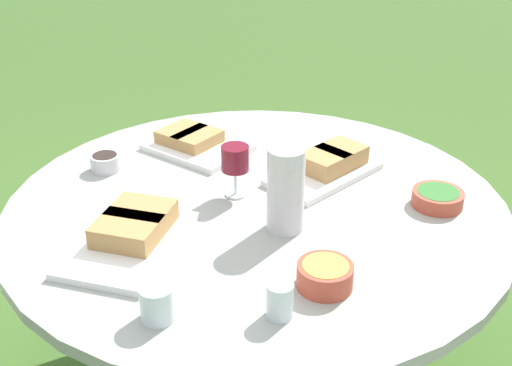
% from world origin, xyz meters
% --- Properties ---
extents(dining_table, '(1.47, 1.47, 0.75)m').
position_xyz_m(dining_table, '(0.00, 0.00, 0.67)').
color(dining_table, '#4C4C51').
rests_on(dining_table, ground_plane).
extents(water_pitcher, '(0.11, 0.10, 0.24)m').
position_xyz_m(water_pitcher, '(0.16, 0.05, 0.87)').
color(water_pitcher, silver).
rests_on(water_pitcher, dining_table).
extents(wine_glass, '(0.08, 0.08, 0.16)m').
position_xyz_m(wine_glass, '(-0.05, -0.05, 0.87)').
color(wine_glass, silver).
rests_on(wine_glass, dining_table).
extents(platter_bread_main, '(0.37, 0.42, 0.08)m').
position_xyz_m(platter_bread_main, '(-0.13, 0.26, 0.79)').
color(platter_bread_main, white).
rests_on(platter_bread_main, dining_table).
extents(platter_charcuterie, '(0.45, 0.39, 0.08)m').
position_xyz_m(platter_charcuterie, '(0.16, -0.36, 0.78)').
color(platter_charcuterie, white).
rests_on(platter_charcuterie, dining_table).
extents(platter_sandwich_side, '(0.40, 0.40, 0.06)m').
position_xyz_m(platter_sandwich_side, '(-0.40, -0.15, 0.78)').
color(platter_sandwich_side, white).
rests_on(platter_sandwich_side, dining_table).
extents(bowl_fries, '(0.13, 0.13, 0.06)m').
position_xyz_m(bowl_fries, '(0.44, 0.09, 0.79)').
color(bowl_fries, '#B74733').
rests_on(bowl_fries, dining_table).
extents(bowl_salad, '(0.15, 0.15, 0.05)m').
position_xyz_m(bowl_salad, '(0.12, 0.51, 0.78)').
color(bowl_salad, '#B74733').
rests_on(bowl_salad, dining_table).
extents(bowl_olives, '(0.09, 0.09, 0.05)m').
position_xyz_m(bowl_olives, '(-0.29, -0.44, 0.78)').
color(bowl_olives, silver).
rests_on(bowl_olives, dining_table).
extents(cup_water_near, '(0.08, 0.08, 0.08)m').
position_xyz_m(cup_water_near, '(0.49, -0.31, 0.80)').
color(cup_water_near, silver).
rests_on(cup_water_near, dining_table).
extents(cup_water_far, '(0.06, 0.06, 0.09)m').
position_xyz_m(cup_water_far, '(0.52, -0.04, 0.80)').
color(cup_water_far, silver).
rests_on(cup_water_far, dining_table).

